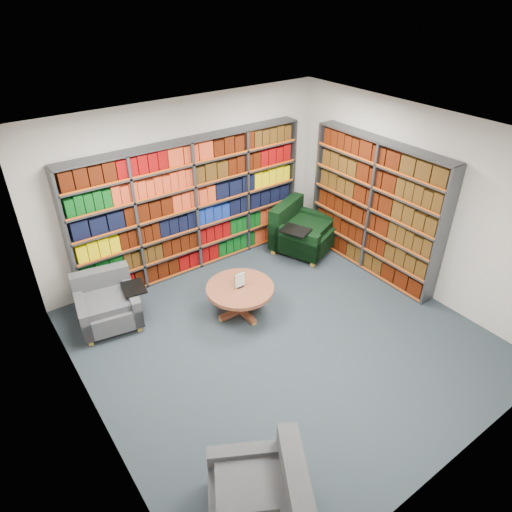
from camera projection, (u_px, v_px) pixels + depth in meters
room_shell at (284, 253)px, 5.60m from camera, size 5.02×5.02×2.82m
bookshelf_back at (193, 207)px, 7.37m from camera, size 4.00×0.28×2.20m
bookshelf_right at (374, 208)px, 7.33m from camera, size 0.28×2.50×2.20m
chair_teal_left at (107, 304)px, 6.52m from camera, size 1.03×0.94×0.74m
chair_green_right at (299, 232)px, 8.21m from camera, size 1.28×1.24×0.87m
chair_teal_front at (266, 499)px, 4.09m from camera, size 1.17×1.17×0.78m
coffee_table at (240, 292)px, 6.63m from camera, size 0.99×0.99×0.69m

